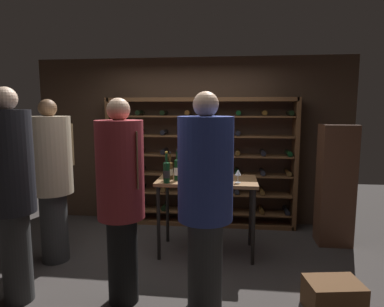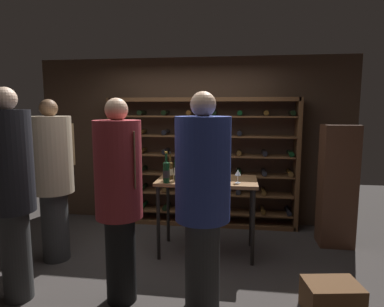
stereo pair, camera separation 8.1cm
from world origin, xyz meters
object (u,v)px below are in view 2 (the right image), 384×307
at_px(wine_bottle_black_capsule, 177,169).
at_px(wine_glass_stemmed_center, 238,173).
at_px(display_cabinet, 337,186).
at_px(person_bystander_red_print, 52,173).
at_px(person_guest_blue_shirt, 119,192).
at_px(person_bystander_dark_jacket, 203,193).
at_px(person_host_in_suit, 11,185).
at_px(wine_rack, 201,163).
at_px(wine_bottle_red_label, 170,170).
at_px(tasting_table, 207,187).
at_px(wine_glass_stemmed_right, 179,168).
at_px(wine_bottle_gold_foil, 166,172).
at_px(wine_crate, 332,298).

relative_size(wine_bottle_black_capsule, wine_glass_stemmed_center, 2.35).
height_order(display_cabinet, wine_glass_stemmed_center, display_cabinet).
height_order(person_bystander_red_print, person_guest_blue_shirt, person_bystander_red_print).
bearing_deg(person_bystander_dark_jacket, person_host_in_suit, -115.18).
distance_m(person_guest_blue_shirt, display_cabinet, 2.94).
bearing_deg(wine_bottle_black_capsule, wine_rack, 81.71).
distance_m(person_guest_blue_shirt, wine_bottle_red_label, 1.15).
xyz_separation_m(tasting_table, wine_glass_stemmed_right, (-0.39, 0.21, 0.20)).
bearing_deg(person_guest_blue_shirt, wine_bottle_gold_foil, 134.82).
relative_size(tasting_table, wine_bottle_red_label, 3.60).
xyz_separation_m(wine_glass_stemmed_center, wine_glass_stemmed_right, (-0.77, 0.38, -0.02)).
bearing_deg(wine_crate, wine_bottle_red_label, 147.84).
xyz_separation_m(tasting_table, display_cabinet, (1.69, 0.49, -0.04)).
height_order(person_host_in_suit, display_cabinet, person_host_in_suit).
xyz_separation_m(wine_bottle_red_label, wine_glass_stemmed_center, (0.84, -0.11, -0.00)).
relative_size(wine_rack, wine_bottle_black_capsule, 7.81).
bearing_deg(person_bystander_red_print, wine_glass_stemmed_center, 138.94).
distance_m(tasting_table, person_guest_blue_shirt, 1.40).
bearing_deg(person_bystander_red_print, tasting_table, 145.48).
xyz_separation_m(wine_rack, person_bystander_dark_jacket, (0.26, -2.23, 0.10)).
distance_m(wine_rack, wine_glass_stemmed_right, 0.85).
bearing_deg(wine_crate, display_cabinet, 74.17).
relative_size(wine_rack, person_bystander_red_print, 1.51).
bearing_deg(wine_bottle_gold_foil, display_cabinet, 19.42).
xyz_separation_m(wine_bottle_black_capsule, wine_glass_stemmed_right, (-0.03, 0.32, -0.04)).
xyz_separation_m(wine_rack, wine_crate, (1.43, -2.16, -0.85)).
bearing_deg(wine_bottle_red_label, wine_glass_stemmed_center, -7.28).
xyz_separation_m(person_bystander_dark_jacket, wine_glass_stemmed_center, (0.31, 1.03, -0.01)).
bearing_deg(person_bystander_red_print, wine_glass_stemmed_right, 156.52).
bearing_deg(wine_crate, wine_bottle_black_capsule, 147.57).
distance_m(person_bystander_red_print, person_bystander_dark_jacket, 2.02).
xyz_separation_m(person_guest_blue_shirt, wine_glass_stemmed_center, (1.09, 1.02, 0.01)).
bearing_deg(person_bystander_red_print, wine_bottle_black_capsule, 144.68).
xyz_separation_m(person_guest_blue_shirt, wine_glass_stemmed_right, (0.32, 1.39, -0.01)).
height_order(wine_glass_stemmed_center, wine_glass_stemmed_right, wine_glass_stemmed_center).
xyz_separation_m(person_bystander_dark_jacket, wine_bottle_red_label, (-0.53, 1.13, -0.01)).
relative_size(person_bystander_dark_jacket, wine_bottle_gold_foil, 5.25).
xyz_separation_m(wine_crate, wine_bottle_gold_foil, (-1.70, 0.85, 0.95)).
distance_m(tasting_table, person_bystander_red_print, 1.87).
xyz_separation_m(tasting_table, wine_crate, (1.23, -1.12, -0.71)).
distance_m(tasting_table, wine_bottle_black_capsule, 0.45).
height_order(person_guest_blue_shirt, person_bystander_dark_jacket, person_bystander_dark_jacket).
relative_size(person_host_in_suit, person_bystander_dark_jacket, 1.02).
bearing_deg(wine_bottle_gold_foil, wine_crate, -26.71).
bearing_deg(wine_glass_stemmed_center, wine_rack, 115.36).
relative_size(tasting_table, wine_glass_stemmed_center, 7.70).
xyz_separation_m(person_bystander_red_print, person_host_in_suit, (0.10, -0.85, 0.06)).
xyz_separation_m(person_host_in_suit, display_cabinet, (3.40, 1.78, -0.32)).
bearing_deg(person_bystander_dark_jacket, wine_bottle_red_label, 176.54).
relative_size(person_bystander_red_print, wine_bottle_black_capsule, 5.18).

